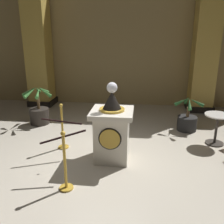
{
  "coord_description": "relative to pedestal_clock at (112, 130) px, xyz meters",
  "views": [
    {
      "loc": [
        0.82,
        -4.69,
        2.56
      ],
      "look_at": [
        0.25,
        -0.01,
        1.04
      ],
      "focal_mm": 39.77,
      "sensor_mm": 36.0,
      "label": 1
    }
  ],
  "objects": [
    {
      "name": "stanchion_near",
      "position": [
        -1.18,
        0.39,
        -0.27
      ],
      "size": [
        0.24,
        0.24,
        1.06
      ],
      "color": "gold",
      "rests_on": "ground_plane"
    },
    {
      "name": "stanchion_far",
      "position": [
        -0.65,
        -1.15,
        -0.27
      ],
      "size": [
        0.24,
        0.24,
        1.06
      ],
      "color": "gold",
      "rests_on": "ground_plane"
    },
    {
      "name": "velvet_rope",
      "position": [
        -0.91,
        -0.38,
        0.14
      ],
      "size": [
        1.05,
        1.07,
        0.22
      ],
      "color": "black"
    },
    {
      "name": "ground_plane",
      "position": [
        -0.25,
        0.02,
        -0.65
      ],
      "size": [
        10.14,
        10.14,
        0.0
      ],
      "primitive_type": "plane",
      "color": "beige"
    },
    {
      "name": "potted_palm_right",
      "position": [
        1.83,
        1.85,
        -0.37
      ],
      "size": [
        0.78,
        0.76,
        0.96
      ],
      "color": "black",
      "rests_on": "ground_plane"
    },
    {
      "name": "column_left",
      "position": [
        -3.04,
        3.82,
        1.29
      ],
      "size": [
        0.9,
        0.9,
        3.91
      ],
      "color": "black",
      "rests_on": "ground_plane"
    },
    {
      "name": "cafe_table",
      "position": [
        2.36,
        1.03,
        -0.17
      ],
      "size": [
        0.6,
        0.6,
        0.74
      ],
      "color": "#332D28",
      "rests_on": "ground_plane"
    },
    {
      "name": "back_wall",
      "position": [
        -0.25,
        4.33,
        1.39
      ],
      "size": [
        10.14,
        0.16,
        4.07
      ],
      "primitive_type": "cube",
      "color": "tan",
      "rests_on": "ground_plane"
    },
    {
      "name": "potted_palm_left",
      "position": [
        -2.35,
        1.85,
        -0.29
      ],
      "size": [
        0.89,
        0.86,
        1.14
      ],
      "color": "#2D2823",
      "rests_on": "ground_plane"
    },
    {
      "name": "pedestal_clock",
      "position": [
        0.0,
        0.0,
        0.0
      ],
      "size": [
        0.84,
        0.84,
        1.64
      ],
      "color": "silver",
      "rests_on": "ground_plane"
    },
    {
      "name": "column_right",
      "position": [
        2.55,
        3.82,
        1.29
      ],
      "size": [
        0.89,
        0.89,
        3.91
      ],
      "color": "black",
      "rests_on": "ground_plane"
    }
  ]
}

